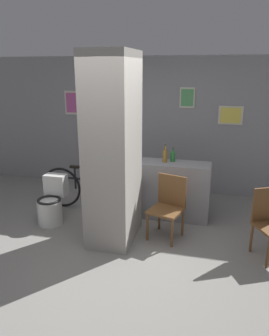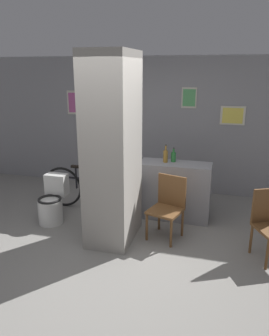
{
  "view_description": "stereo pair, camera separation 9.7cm",
  "coord_description": "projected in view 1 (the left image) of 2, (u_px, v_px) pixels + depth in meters",
  "views": [
    {
      "loc": [
        1.27,
        -3.66,
        2.37
      ],
      "look_at": [
        0.12,
        0.86,
        0.95
      ],
      "focal_mm": 35.0,
      "sensor_mm": 36.0,
      "label": 1
    },
    {
      "loc": [
        1.36,
        -3.63,
        2.37
      ],
      "look_at": [
        0.12,
        0.86,
        0.95
      ],
      "focal_mm": 35.0,
      "sensor_mm": 36.0,
      "label": 2
    }
  ],
  "objects": [
    {
      "name": "bottle_short",
      "position": [
        173.0,
        156.0,
        5.25
      ],
      "size": [
        0.08,
        0.08,
        0.24
      ],
      "color": "#267233",
      "rests_on": "counter_shelf"
    },
    {
      "name": "pillar_center",
      "position": [
        113.0,
        151.0,
        4.44
      ],
      "size": [
        0.63,
        0.92,
        2.6
      ],
      "color": "gray",
      "rests_on": "ground_plane"
    },
    {
      "name": "chair_near_pillar",
      "position": [
        168.0,
        204.0,
        4.72
      ],
      "size": [
        0.54,
        0.54,
        0.9
      ],
      "rotation": [
        0.0,
        0.0,
        -0.29
      ],
      "color": "brown",
      "rests_on": "ground_plane"
    },
    {
      "name": "bottle_tall",
      "position": [
        165.0,
        156.0,
        5.21
      ],
      "size": [
        0.07,
        0.07,
        0.3
      ],
      "color": "olive",
      "rests_on": "counter_shelf"
    },
    {
      "name": "wall_back",
      "position": [
        150.0,
        125.0,
        6.44
      ],
      "size": [
        8.0,
        0.09,
        2.6
      ],
      "color": "gray",
      "rests_on": "ground_plane"
    },
    {
      "name": "ground_plane",
      "position": [
        110.0,
        253.0,
        4.38
      ],
      "size": [
        14.0,
        14.0,
        0.0
      ],
      "primitive_type": "plane",
      "color": "gray"
    },
    {
      "name": "bicycle",
      "position": [
        90.0,
        189.0,
        5.64
      ],
      "size": [
        1.81,
        0.42,
        0.78
      ],
      "color": "black",
      "rests_on": "ground_plane"
    },
    {
      "name": "toilet",
      "position": [
        52.0,
        204.0,
        5.2
      ],
      "size": [
        0.39,
        0.55,
        0.74
      ],
      "color": "silver",
      "rests_on": "ground_plane"
    },
    {
      "name": "counter_shelf",
      "position": [
        174.0,
        190.0,
        5.33
      ],
      "size": [
        1.14,
        0.44,
        0.93
      ],
      "color": "gray",
      "rests_on": "ground_plane"
    }
  ]
}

